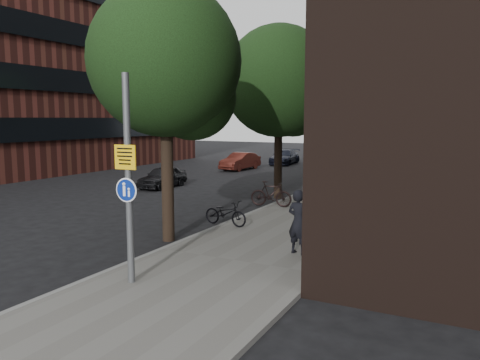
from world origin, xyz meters
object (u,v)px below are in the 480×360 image
Objects in this scene: signpost at (128,179)px; parked_car_near at (163,177)px; parked_bike_facade_near at (362,207)px; pedestrian at (298,222)px.

parked_car_near is (-8.38, 12.43, -1.81)m from signpost.
pedestrian is at bearing 173.33° from parked_bike_facade_near.
pedestrian is 13.95m from parked_car_near.
signpost reaches higher than parked_bike_facade_near.
pedestrian reaches higher than parked_bike_facade_near.
parked_car_near reaches higher than parked_bike_facade_near.
signpost is at bearing -58.11° from parked_car_near.
parked_bike_facade_near is at bearing -81.27° from pedestrian.
signpost reaches higher than pedestrian.
signpost reaches higher than parked_car_near.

